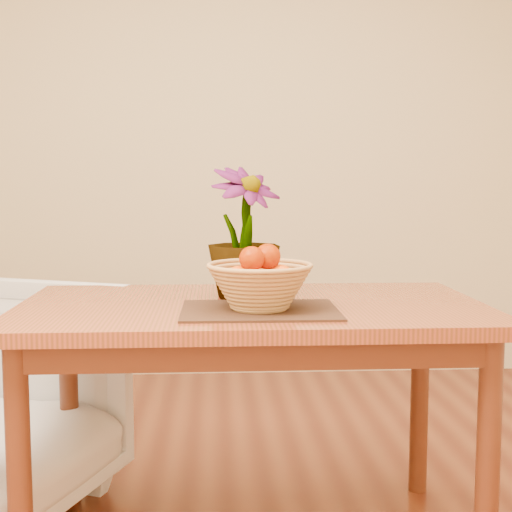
{
  "coord_description": "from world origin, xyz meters",
  "views": [
    {
      "loc": [
        -0.11,
        -1.83,
        1.12
      ],
      "look_at": [
        0.01,
        0.17,
        0.91
      ],
      "focal_mm": 50.0,
      "sensor_mm": 36.0,
      "label": 1
    }
  ],
  "objects": [
    {
      "name": "potted_plant",
      "position": [
        -0.02,
        0.4,
        0.96
      ],
      "size": [
        0.32,
        0.32,
        0.41
      ],
      "primitive_type": "imported",
      "rotation": [
        0.0,
        0.0,
        0.63
      ],
      "color": "#154814",
      "rests_on": "table"
    },
    {
      "name": "table",
      "position": [
        0.0,
        0.3,
        0.66
      ],
      "size": [
        1.4,
        0.8,
        0.75
      ],
      "color": "maroon",
      "rests_on": "floor"
    },
    {
      "name": "wall_back",
      "position": [
        0.0,
        2.25,
        1.35
      ],
      "size": [
        4.0,
        0.02,
        2.7
      ],
      "primitive_type": "cube",
      "color": "beige",
      "rests_on": "floor"
    },
    {
      "name": "orange_pile",
      "position": [
        0.02,
        0.16,
        0.87
      ],
      "size": [
        0.19,
        0.19,
        0.13
      ],
      "rotation": [
        0.0,
        0.0,
        -0.38
      ],
      "color": "#FF4E04",
      "rests_on": "wicker_basket"
    },
    {
      "name": "placemat",
      "position": [
        0.02,
        0.16,
        0.75
      ],
      "size": [
        0.45,
        0.34,
        0.01
      ],
      "primitive_type": "cube",
      "rotation": [
        0.0,
        0.0,
        -0.01
      ],
      "color": "#331A12",
      "rests_on": "table"
    },
    {
      "name": "wicker_basket",
      "position": [
        0.02,
        0.16,
        0.82
      ],
      "size": [
        0.3,
        0.3,
        0.12
      ],
      "color": "#AC8647",
      "rests_on": "placemat"
    }
  ]
}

